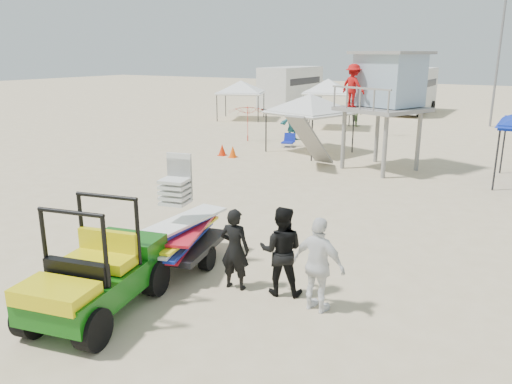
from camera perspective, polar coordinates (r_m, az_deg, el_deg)
The scene contains 19 objects.
ground at distance 9.72m, azimuth -11.75°, elevation -11.16°, with size 140.00×140.00×0.00m, color beige.
utility_cart at distance 8.85m, azimuth -18.20°, elevation -7.88°, with size 1.79×2.80×1.97m.
surf_trailer at distance 10.43m, azimuth -8.61°, elevation -4.02°, with size 1.69×2.57×2.09m.
man_left at distance 9.39m, azimuth -2.44°, elevation -6.53°, with size 0.58×0.38×1.58m, color black.
man_mid at distance 9.18m, azimuth 2.91°, elevation -6.73°, with size 0.82×0.64×1.68m, color black.
man_right at distance 8.64m, azimuth 7.20°, elevation -8.29°, with size 0.99×0.41×1.69m, color white.
lifeguard_tower at distance 19.47m, azimuth 14.32°, elevation 11.81°, with size 3.49×3.49×4.28m.
canopy_white_a at distance 22.39m, azimuth 6.22°, elevation 10.72°, with size 3.64×3.64×3.00m.
canopy_white_b at distance 33.82m, azimuth -1.73°, elevation 12.38°, with size 3.72×3.72×2.96m.
canopy_white_c at distance 29.88m, azimuth 8.25°, elevation 12.41°, with size 3.22×3.22×3.28m.
umbrella_a at distance 25.23m, azimuth -0.99°, elevation 7.84°, with size 1.98×2.02×1.82m, color red.
umbrella_b at distance 27.80m, azimuth 14.71°, elevation 8.06°, with size 1.98×2.01×1.81m, color yellow.
cone_near at distance 21.41m, azimuth -2.67°, elevation 4.63°, with size 0.34×0.34×0.50m, color #FF5208.
cone_far at distance 21.84m, azimuth -3.89°, elevation 4.83°, with size 0.34×0.34×0.50m, color red.
beach_chair_a at distance 23.91m, azimuth 3.75°, elevation 5.93°, with size 0.65×0.70×0.64m.
rv_far_left at distance 40.62m, azimuth 4.04°, elevation 12.03°, with size 2.64×6.80×3.25m.
rv_mid_left at distance 38.97m, azimuth 17.24°, elevation 11.23°, with size 2.65×6.50×3.25m.
light_pole_left at distance 33.49m, azimuth 25.96°, elevation 13.56°, with size 0.14×0.14×8.00m, color slate.
distant_beachgoers at distance 27.09m, azimuth 19.39°, elevation 7.34°, with size 17.60×16.75×1.84m.
Camera 1 is at (5.95, -6.35, 4.33)m, focal length 35.00 mm.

